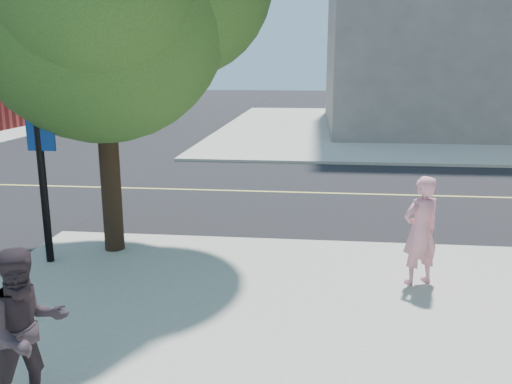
# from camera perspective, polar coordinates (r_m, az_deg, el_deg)

# --- Properties ---
(ground) EXTENTS (140.00, 140.00, 0.00)m
(ground) POSITION_cam_1_polar(r_m,az_deg,el_deg) (11.41, -15.68, -4.85)
(ground) COLOR black
(ground) RESTS_ON ground
(road_ew) EXTENTS (140.00, 9.00, 0.01)m
(road_ew) POSITION_cam_1_polar(r_m,az_deg,el_deg) (15.51, -9.57, 0.30)
(road_ew) COLOR black
(road_ew) RESTS_ON ground
(sidewalk_ne) EXTENTS (29.00, 25.00, 0.12)m
(sidewalk_ne) POSITION_cam_1_polar(r_m,az_deg,el_deg) (33.04, 22.78, 6.47)
(sidewalk_ne) COLOR #AAAA9A
(sidewalk_ne) RESTS_ON ground
(man_on_phone) EXTENTS (0.76, 0.66, 1.74)m
(man_on_phone) POSITION_cam_1_polar(r_m,az_deg,el_deg) (8.60, 17.41, -4.03)
(man_on_phone) COLOR pink
(man_on_phone) RESTS_ON sidewalk_se
(pedestrian) EXTENTS (1.02, 1.04, 1.69)m
(pedestrian) POSITION_cam_1_polar(r_m,az_deg,el_deg) (5.78, -23.57, -13.58)
(pedestrian) COLOR #2A2126
(pedestrian) RESTS_ON sidewalk_se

